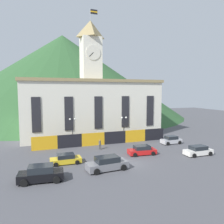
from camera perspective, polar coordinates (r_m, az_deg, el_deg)
ground_plane at (r=31.19m, az=4.78°, el=-13.26°), size 160.00×160.00×0.00m
civic_building at (r=49.31m, az=-5.47°, el=1.91°), size 30.22×11.74×27.73m
banner_fence at (r=41.16m, az=-2.02°, el=-6.91°), size 25.76×0.12×2.35m
hillside_backdrop at (r=93.89m, az=-12.69°, el=9.24°), size 97.00×97.00×32.68m
street_lamp_left at (r=40.60m, az=-10.26°, el=-3.55°), size 1.26×0.36×5.09m
street_lamp_far_right at (r=43.54m, az=3.14°, el=-2.99°), size 1.26×0.36×4.93m
car_black_suv at (r=26.44m, az=-18.06°, el=-15.13°), size 5.08×2.78×1.80m
car_red_sedan at (r=35.31m, az=7.82°, el=-9.91°), size 4.56×2.48×1.45m
car_silver_hatch at (r=43.40m, az=15.19°, el=-7.11°), size 3.91×2.03×1.50m
car_yellow_coupe at (r=31.56m, az=-11.99°, el=-11.95°), size 4.21×2.15×1.35m
car_gray_pickup at (r=28.52m, az=-1.25°, el=-13.35°), size 5.43×2.67×1.75m
car_white_taxi at (r=37.24m, az=21.59°, el=-9.39°), size 4.52×2.17×1.50m
pedestrian at (r=37.87m, az=-3.20°, el=-8.38°), size 0.52×0.52×1.72m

